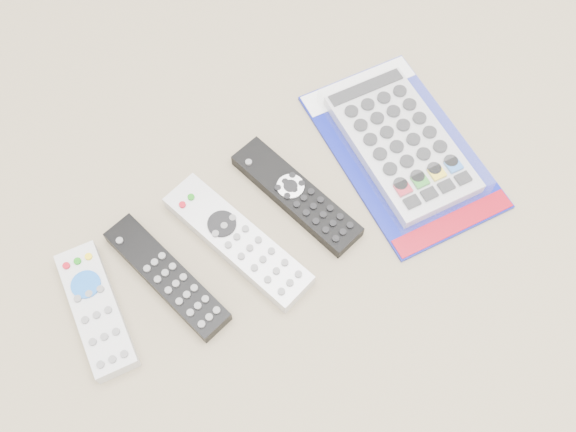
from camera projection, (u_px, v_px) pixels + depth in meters
remote_small_grey at (96, 310)px, 0.77m from camera, size 0.08×0.17×0.03m
remote_slim_black at (167, 277)px, 0.79m from camera, size 0.07×0.20×0.02m
remote_silver_dvd at (238, 241)px, 0.81m from camera, size 0.09×0.22×0.02m
remote_large_black at (297, 196)px, 0.84m from camera, size 0.08×0.20×0.02m
jumbo_remote_packaged at (402, 142)px, 0.87m from camera, size 0.22×0.31×0.04m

